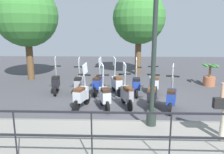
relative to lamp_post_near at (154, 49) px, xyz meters
The scene contains 18 objects.
ground_plane 3.32m from the lamp_post_near, 15.08° to the left, with size 28.00×28.00×0.00m, color #424247.
promenade_walkway 2.34m from the lamp_post_near, 139.34° to the left, with size 2.20×20.00×0.15m.
fence_railing 2.31m from the lamp_post_near, 160.23° to the left, with size 0.04×16.03×1.07m.
lamp_post_near is the anchor object (origin of this frame).
tree_large 8.39m from the lamp_post_near, 43.43° to the left, with size 3.25×3.25×5.02m.
tree_distant 7.65m from the lamp_post_near, ahead, with size 3.04×3.04×4.86m.
potted_palm 6.25m from the lamp_post_near, 35.40° to the right, with size 1.06×0.66×1.05m.
scooter_near_0 2.42m from the lamp_post_near, 30.33° to the right, with size 1.21×0.53×1.54m.
scooter_near_1 2.42m from the lamp_post_near, ahead, with size 1.22×0.50×1.54m.
scooter_near_2 2.54m from the lamp_post_near, 18.92° to the left, with size 1.21×0.52×1.54m.
scooter_near_3 2.69m from the lamp_post_near, 41.10° to the left, with size 1.20×0.54×1.54m.
scooter_near_4 3.20m from the lamp_post_near, 53.26° to the left, with size 1.20×0.54×1.54m.
scooter_far_0 3.88m from the lamp_post_near, ahead, with size 1.23×0.44×1.54m.
scooter_far_1 3.63m from the lamp_post_near, ahead, with size 1.23×0.44×1.54m.
scooter_far_2 3.90m from the lamp_post_near, 16.26° to the left, with size 1.20×0.55×1.54m.
scooter_far_3 4.09m from the lamp_post_near, 28.11° to the left, with size 1.22×0.49×1.54m.
scooter_far_4 4.45m from the lamp_post_near, 38.47° to the left, with size 1.23×0.44×1.54m.
scooter_far_5 5.20m from the lamp_post_near, 46.53° to the left, with size 1.22×0.48×1.54m.
Camera 1 is at (-7.93, 0.22, 2.68)m, focal length 35.00 mm.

